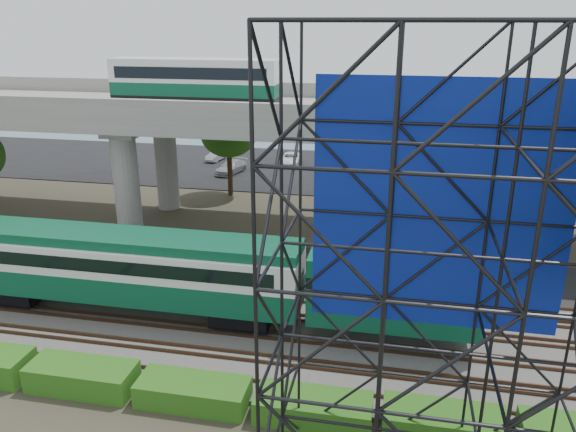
# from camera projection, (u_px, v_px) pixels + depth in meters

# --- Properties ---
(ground) EXTENTS (140.00, 140.00, 0.00)m
(ground) POSITION_uv_depth(u_px,v_px,m) (205.00, 344.00, 27.39)
(ground) COLOR #474233
(ground) RESTS_ON ground
(ballast_bed) EXTENTS (90.00, 12.00, 0.20)m
(ballast_bed) POSITION_uv_depth(u_px,v_px,m) (218.00, 322.00, 29.21)
(ballast_bed) COLOR slate
(ballast_bed) RESTS_ON ground
(service_road) EXTENTS (90.00, 5.00, 0.08)m
(service_road) POSITION_uv_depth(u_px,v_px,m) (258.00, 259.00, 37.09)
(service_road) COLOR black
(service_road) RESTS_ON ground
(parking_lot) EXTENTS (90.00, 18.00, 0.08)m
(parking_lot) POSITION_uv_depth(u_px,v_px,m) (313.00, 170.00, 58.82)
(parking_lot) COLOR black
(parking_lot) RESTS_ON ground
(harbor_water) EXTENTS (140.00, 40.00, 0.03)m
(harbor_water) POSITION_uv_depth(u_px,v_px,m) (338.00, 131.00, 79.17)
(harbor_water) COLOR #415B6B
(harbor_water) RESTS_ON ground
(rail_tracks) EXTENTS (90.00, 9.52, 0.16)m
(rail_tracks) POSITION_uv_depth(u_px,v_px,m) (218.00, 319.00, 29.15)
(rail_tracks) COLOR #472D1E
(rail_tracks) RESTS_ON ballast_bed
(commuter_train) EXTENTS (29.30, 3.06, 4.30)m
(commuter_train) POSITION_uv_depth(u_px,v_px,m) (160.00, 269.00, 28.85)
(commuter_train) COLOR black
(commuter_train) RESTS_ON rail_tracks
(overpass) EXTENTS (80.00, 12.00, 12.40)m
(overpass) POSITION_uv_depth(u_px,v_px,m) (270.00, 121.00, 39.54)
(overpass) COLOR #9E9B93
(overpass) RESTS_ON ground
(scaffold_tower) EXTENTS (9.36, 6.36, 15.00)m
(scaffold_tower) POSITION_uv_depth(u_px,v_px,m) (440.00, 305.00, 15.66)
(scaffold_tower) COLOR black
(scaffold_tower) RESTS_ON ground
(hedge_strip) EXTENTS (34.60, 1.80, 1.20)m
(hedge_strip) POSITION_uv_depth(u_px,v_px,m) (193.00, 391.00, 23.04)
(hedge_strip) COLOR #255212
(hedge_strip) RESTS_ON ground
(trees) EXTENTS (40.94, 16.94, 7.69)m
(trees) POSITION_uv_depth(u_px,v_px,m) (215.00, 154.00, 41.36)
(trees) COLOR #382314
(trees) RESTS_ON ground
(suv) EXTENTS (4.69, 2.70, 1.23)m
(suv) POSITION_uv_depth(u_px,v_px,m) (225.00, 242.00, 38.19)
(suv) COLOR black
(suv) RESTS_ON service_road
(parked_cars) EXTENTS (40.78, 9.51, 1.25)m
(parked_cars) POSITION_uv_depth(u_px,v_px,m) (325.00, 166.00, 57.98)
(parked_cars) COLOR silver
(parked_cars) RESTS_ON parking_lot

